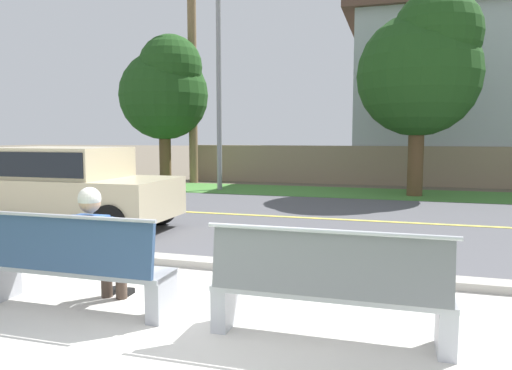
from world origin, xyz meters
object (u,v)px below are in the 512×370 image
Objects in this scene: seated_person_blue at (97,243)px; shade_tree_left at (423,66)px; bench_left at (72,266)px; shade_tree_far_left at (166,89)px; car_beige_near at (62,184)px; streetlamp at (221,56)px; bench_right at (328,290)px.

shade_tree_left is (3.55, 10.42, 3.06)m from seated_person_blue.
shade_tree_far_left is at bearing 112.89° from bench_left.
bench_left is at bearing -109.39° from shade_tree_left.
seated_person_blue is at bearing -47.42° from car_beige_near.
car_beige_near is (-3.17, 3.45, 0.18)m from seated_person_blue.
bench_right is at bearing -65.13° from streetlamp.
bench_left is 0.35× the size of shade_tree_left.
bench_left and bench_right have the same top height.
streetlamp is 6.18m from shade_tree_left.
bench_right is 0.38× the size of shade_tree_far_left.
bench_left is at bearing -77.23° from streetlamp.
streetlamp is (-4.96, 10.69, 3.85)m from bench_right.
shade_tree_left reaches higher than bench_left.
bench_right is at bearing 0.00° from bench_left.
car_beige_near is 0.75× the size of shade_tree_left.
seated_person_blue is (-2.36, 0.17, 0.21)m from bench_right.
bench_right is at bearing -96.43° from shade_tree_left.
car_beige_near reaches higher than bench_left.
bench_right is 0.35× the size of shade_tree_left.
streetlamp is at bearing 179.03° from shade_tree_left.
shade_tree_left is (6.15, -0.10, -0.57)m from streetlamp.
bench_right is 0.47× the size of car_beige_near.
shade_tree_left is at bearing -9.01° from shade_tree_far_left.
streetlamp is 1.42× the size of shade_tree_far_left.
bench_left is 11.62m from streetlamp.
seated_person_blue is (0.17, 0.17, 0.21)m from bench_left.
shade_tree_far_left reaches higher than seated_person_blue.
bench_left is 13.35m from shade_tree_far_left.
car_beige_near is 7.89m from streetlamp.
seated_person_blue is 0.23× the size of shade_tree_far_left.
seated_person_blue is 0.22× the size of shade_tree_left.
car_beige_near reaches higher than bench_right.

